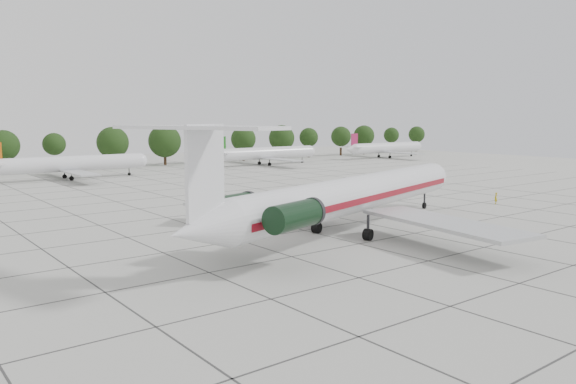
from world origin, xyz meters
name	(u,v)px	position (x,y,z in m)	size (l,w,h in m)	color
ground	(305,230)	(0.00, 0.00, 0.00)	(260.00, 260.00, 0.00)	#B9B9B1
apron_joints	(229,212)	(0.00, 15.00, 0.01)	(170.00, 170.00, 0.02)	#383838
main_airliner	(345,196)	(1.65, -4.38, 3.97)	(47.09, 36.13, 11.24)	silver
ground_crew	(496,198)	(32.42, -1.86, 0.78)	(0.57, 0.37, 1.56)	#BCA30B
bg_airliner_c	(72,164)	(-3.63, 65.99, 2.91)	(28.24, 27.20, 7.40)	silver
bg_airliner_d	(267,153)	(45.38, 69.91, 2.91)	(28.24, 27.20, 7.40)	silver
bg_airliner_e	(386,148)	(88.49, 69.25, 2.91)	(28.24, 27.20, 7.40)	silver
tree_line	(3,146)	(-11.68, 85.00, 5.98)	(249.86, 8.44, 10.22)	#332114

